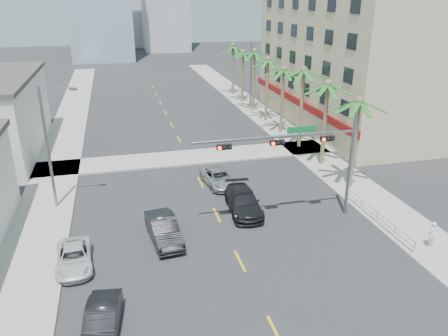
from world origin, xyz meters
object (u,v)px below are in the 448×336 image
object	(u,v)px
traffic_signal_mast	(309,151)
car_lane_left	(164,229)
car_parked_far	(74,258)
car_lane_right	(243,202)
pedestrian	(431,234)
car_parked_mid	(102,322)
car_lane_center	(218,178)

from	to	relation	value
traffic_signal_mast	car_lane_left	bearing A→B (deg)	-177.28
car_parked_far	car_lane_right	world-z (taller)	car_lane_right
car_lane_left	pedestrian	world-z (taller)	pedestrian
traffic_signal_mast	car_lane_left	xyz separation A→B (m)	(-9.84, -0.47, -4.28)
car_lane_right	pedestrian	bearing A→B (deg)	-33.71
traffic_signal_mast	car_parked_far	world-z (taller)	traffic_signal_mast
car_parked_mid	car_lane_center	bearing A→B (deg)	66.79
pedestrian	car_parked_mid	bearing A→B (deg)	-27.66
car_parked_mid	car_parked_far	xyz separation A→B (m)	(-1.60, 5.99, -0.10)
car_parked_mid	car_lane_center	size ratio (longest dim) A/B	0.92
car_lane_center	car_lane_right	xyz separation A→B (m)	(0.64, -5.06, 0.13)
car_lane_center	car_parked_far	bearing A→B (deg)	-145.50
pedestrian	car_lane_right	bearing A→B (deg)	-73.49
car_lane_right	pedestrian	xyz separation A→B (m)	(9.73, -7.62, 0.24)
car_lane_center	pedestrian	xyz separation A→B (m)	(10.37, -12.68, 0.37)
car_parked_mid	car_lane_center	world-z (taller)	car_parked_mid
pedestrian	car_lane_left	bearing A→B (deg)	-53.04
car_lane_left	car_lane_center	bearing A→B (deg)	48.38
car_parked_mid	pedestrian	size ratio (longest dim) A/B	2.45
car_lane_left	car_lane_center	distance (m)	9.38
car_parked_mid	car_parked_far	size ratio (longest dim) A/B	0.99
car_lane_left	car_lane_right	distance (m)	6.59
car_parked_far	pedestrian	bearing A→B (deg)	-12.34
pedestrian	car_lane_center	bearing A→B (deg)	-86.13
traffic_signal_mast	car_lane_center	xyz separation A→B (m)	(-4.43, 7.20, -4.43)
car_lane_left	car_lane_right	world-z (taller)	car_lane_left
car_lane_left	traffic_signal_mast	bearing A→B (deg)	-3.70
car_parked_far	car_lane_left	size ratio (longest dim) A/B	0.90
car_lane_right	pedestrian	world-z (taller)	pedestrian
car_parked_mid	car_lane_right	size ratio (longest dim) A/B	0.79
traffic_signal_mast	car_parked_mid	bearing A→B (deg)	-149.07
car_lane_left	car_lane_right	bearing A→B (deg)	16.89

